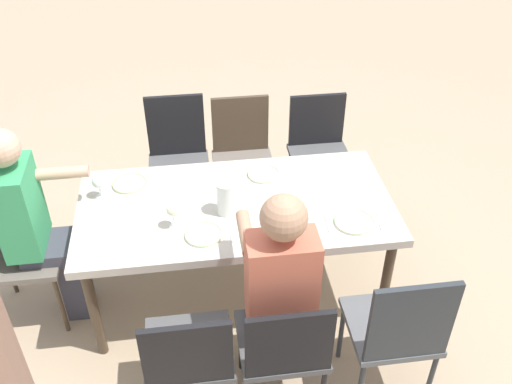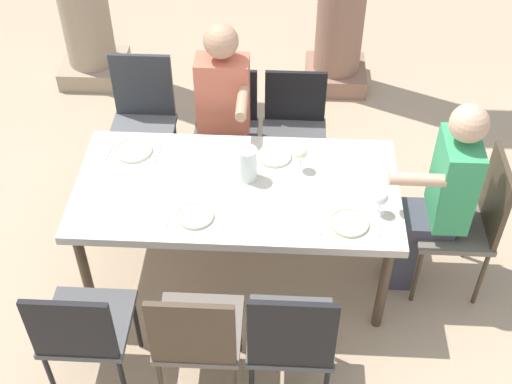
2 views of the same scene
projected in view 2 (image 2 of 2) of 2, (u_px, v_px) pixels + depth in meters
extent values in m
plane|color=tan|center=(239.00, 269.00, 4.41)|extent=(16.00, 16.00, 0.00)
cube|color=beige|center=(237.00, 189.00, 3.93)|extent=(1.87, 0.92, 0.05)
cylinder|color=#473828|center=(113.00, 186.00, 4.49)|extent=(0.06, 0.06, 0.68)
cylinder|color=#473828|center=(373.00, 195.00, 4.42)|extent=(0.06, 0.06, 0.68)
cylinder|color=#473828|center=(86.00, 275.00, 3.93)|extent=(0.06, 0.06, 0.68)
cylinder|color=#473828|center=(383.00, 287.00, 3.87)|extent=(0.06, 0.06, 0.68)
cube|color=#5B5E61|center=(142.00, 133.00, 4.71)|extent=(0.44, 0.44, 0.04)
cube|color=#2D3338|center=(143.00, 86.00, 4.68)|extent=(0.42, 0.03, 0.50)
cylinder|color=#2D3338|center=(114.00, 176.00, 4.74)|extent=(0.03, 0.03, 0.44)
cylinder|color=#2D3338|center=(168.00, 178.00, 4.72)|extent=(0.03, 0.03, 0.44)
cylinder|color=#2D3338|center=(124.00, 142.00, 5.01)|extent=(0.03, 0.03, 0.44)
cylinder|color=#2D3338|center=(176.00, 144.00, 5.00)|extent=(0.03, 0.03, 0.44)
cube|color=#4F4F50|center=(88.00, 323.00, 3.54)|extent=(0.44, 0.44, 0.04)
cube|color=black|center=(71.00, 331.00, 3.24)|extent=(0.42, 0.03, 0.43)
cylinder|color=black|center=(137.00, 323.00, 3.83)|extent=(0.03, 0.03, 0.44)
cylinder|color=black|center=(70.00, 320.00, 3.84)|extent=(0.03, 0.03, 0.44)
cylinder|color=black|center=(123.00, 382.00, 3.55)|extent=(0.03, 0.03, 0.44)
cylinder|color=black|center=(52.00, 379.00, 3.57)|extent=(0.03, 0.03, 0.44)
cube|color=#4F4F50|center=(225.00, 138.00, 4.70)|extent=(0.44, 0.44, 0.04)
cube|color=black|center=(227.00, 96.00, 4.70)|extent=(0.42, 0.03, 0.42)
cylinder|color=black|center=(197.00, 180.00, 4.72)|extent=(0.03, 0.03, 0.42)
cylinder|color=black|center=(251.00, 182.00, 4.71)|extent=(0.03, 0.03, 0.42)
cylinder|color=black|center=(203.00, 145.00, 5.00)|extent=(0.03, 0.03, 0.42)
cylinder|color=black|center=(254.00, 147.00, 4.99)|extent=(0.03, 0.03, 0.42)
cube|color=#6A6158|center=(199.00, 329.00, 3.52)|extent=(0.44, 0.44, 0.04)
cube|color=#473828|center=(192.00, 335.00, 3.22)|extent=(0.42, 0.03, 0.46)
cylinder|color=#473828|center=(239.00, 328.00, 3.81)|extent=(0.03, 0.03, 0.43)
cylinder|color=#473828|center=(172.00, 325.00, 3.83)|extent=(0.03, 0.03, 0.43)
cube|color=#4F4F50|center=(294.00, 139.00, 4.67)|extent=(0.44, 0.44, 0.04)
cube|color=black|center=(295.00, 97.00, 4.68)|extent=(0.42, 0.03, 0.41)
cylinder|color=black|center=(265.00, 182.00, 4.70)|extent=(0.03, 0.03, 0.44)
cylinder|color=black|center=(320.00, 184.00, 4.69)|extent=(0.03, 0.03, 0.44)
cylinder|color=black|center=(267.00, 147.00, 4.98)|extent=(0.03, 0.03, 0.44)
cylinder|color=black|center=(319.00, 149.00, 4.96)|extent=(0.03, 0.03, 0.44)
cube|color=#4F4F50|center=(291.00, 332.00, 3.50)|extent=(0.44, 0.44, 0.04)
cube|color=black|center=(292.00, 336.00, 3.18)|extent=(0.42, 0.03, 0.49)
cylinder|color=black|center=(324.00, 331.00, 3.79)|extent=(0.03, 0.03, 0.44)
cylinder|color=black|center=(256.00, 328.00, 3.81)|extent=(0.03, 0.03, 0.44)
cube|color=#6A6158|center=(452.00, 226.00, 4.04)|extent=(0.44, 0.44, 0.04)
cube|color=#473828|center=(496.00, 197.00, 3.87)|extent=(0.03, 0.42, 0.49)
cylinder|color=#473828|center=(409.00, 230.00, 4.35)|extent=(0.03, 0.03, 0.45)
cylinder|color=#473828|center=(417.00, 276.00, 4.07)|extent=(0.03, 0.03, 0.45)
cylinder|color=#473828|center=(469.00, 232.00, 4.34)|extent=(0.03, 0.03, 0.45)
cylinder|color=#473828|center=(481.00, 278.00, 4.06)|extent=(0.03, 0.03, 0.45)
cube|color=#3F3F4C|center=(402.00, 251.00, 4.21)|extent=(0.14, 0.24, 0.46)
cube|color=#3F3F4C|center=(424.00, 220.00, 4.02)|extent=(0.32, 0.28, 0.10)
cube|color=#389E60|center=(454.00, 180.00, 3.79)|extent=(0.20, 0.34, 0.54)
sphere|color=tan|center=(469.00, 123.00, 3.52)|extent=(0.21, 0.21, 0.21)
cylinder|color=tan|center=(417.00, 180.00, 3.62)|extent=(0.30, 0.07, 0.07)
cube|color=#3F3F4C|center=(223.00, 184.00, 4.66)|extent=(0.24, 0.14, 0.46)
cube|color=#3F3F4C|center=(223.00, 144.00, 4.54)|extent=(0.28, 0.32, 0.10)
cube|color=#CC664C|center=(223.00, 95.00, 4.40)|extent=(0.34, 0.20, 0.53)
sphere|color=tan|center=(221.00, 41.00, 4.13)|extent=(0.22, 0.22, 0.22)
cylinder|color=tan|center=(242.00, 103.00, 4.14)|extent=(0.07, 0.30, 0.07)
cube|color=tan|center=(95.00, 68.00, 6.00)|extent=(0.53, 0.53, 0.16)
cube|color=#936B56|center=(335.00, 75.00, 5.92)|extent=(0.51, 0.51, 0.16)
cylinder|color=white|center=(134.00, 151.00, 4.13)|extent=(0.23, 0.23, 0.01)
torus|color=#A4C786|center=(133.00, 150.00, 4.12)|extent=(0.23, 0.23, 0.01)
cube|color=silver|center=(109.00, 151.00, 4.13)|extent=(0.04, 0.17, 0.01)
cube|color=silver|center=(158.00, 152.00, 4.12)|extent=(0.02, 0.17, 0.01)
cylinder|color=white|center=(195.00, 216.00, 3.72)|extent=(0.20, 0.20, 0.01)
torus|color=#A4C786|center=(195.00, 215.00, 3.71)|extent=(0.20, 0.20, 0.01)
cube|color=silver|center=(168.00, 216.00, 3.72)|extent=(0.02, 0.17, 0.01)
cube|color=silver|center=(223.00, 218.00, 3.71)|extent=(0.02, 0.17, 0.01)
cylinder|color=white|center=(274.00, 156.00, 4.09)|extent=(0.21, 0.21, 0.01)
torus|color=#A4C786|center=(274.00, 156.00, 4.08)|extent=(0.21, 0.21, 0.01)
cylinder|color=white|center=(300.00, 169.00, 4.01)|extent=(0.06, 0.06, 0.00)
cylinder|color=white|center=(300.00, 163.00, 3.98)|extent=(0.01, 0.01, 0.09)
sphere|color=#F2EFCC|center=(301.00, 153.00, 3.93)|extent=(0.08, 0.08, 0.08)
cube|color=silver|center=(249.00, 156.00, 4.10)|extent=(0.03, 0.17, 0.01)
cube|color=silver|center=(299.00, 158.00, 4.09)|extent=(0.02, 0.17, 0.01)
cylinder|color=silver|center=(349.00, 224.00, 3.68)|extent=(0.21, 0.21, 0.01)
torus|color=#A0BE77|center=(349.00, 223.00, 3.67)|extent=(0.21, 0.21, 0.01)
cylinder|color=white|center=(378.00, 212.00, 3.75)|extent=(0.06, 0.06, 0.00)
cylinder|color=white|center=(379.00, 207.00, 3.72)|extent=(0.01, 0.01, 0.07)
sphere|color=white|center=(381.00, 198.00, 3.67)|extent=(0.08, 0.08, 0.08)
cube|color=silver|center=(321.00, 223.00, 3.68)|extent=(0.04, 0.17, 0.01)
cube|color=silver|center=(377.00, 225.00, 3.67)|extent=(0.03, 0.17, 0.01)
cylinder|color=white|center=(248.00, 164.00, 3.89)|extent=(0.11, 0.11, 0.21)
cylinder|color=#EFEAC6|center=(248.00, 168.00, 3.91)|extent=(0.10, 0.10, 0.13)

